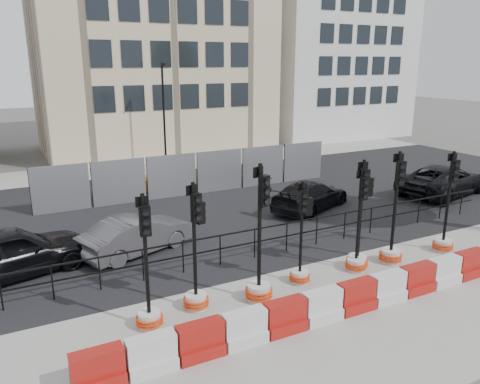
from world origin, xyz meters
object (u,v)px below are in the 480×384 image
traffic_signal_d (301,260)px  car_c (310,195)px  car_a (10,252)px  traffic_signal_a (149,302)px  traffic_signal_h (445,232)px

traffic_signal_d → car_c: 6.97m
car_a → car_c: car_a is taller
traffic_signal_a → car_c: 10.48m
traffic_signal_h → car_a: size_ratio=0.71×
traffic_signal_a → traffic_signal_h: size_ratio=0.98×
traffic_signal_d → car_c: (4.26, 5.52, -0.09)m
traffic_signal_a → traffic_signal_d: traffic_signal_a is taller
traffic_signal_a → traffic_signal_h: 9.94m
traffic_signal_a → car_a: size_ratio=0.69×
traffic_signal_h → car_c: bearing=117.8°
traffic_signal_h → car_a: traffic_signal_h is taller
traffic_signal_d → traffic_signal_a: bearing=-159.5°
traffic_signal_a → car_a: bearing=123.5°
traffic_signal_d → traffic_signal_h: 5.49m
traffic_signal_h → car_c: 5.90m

